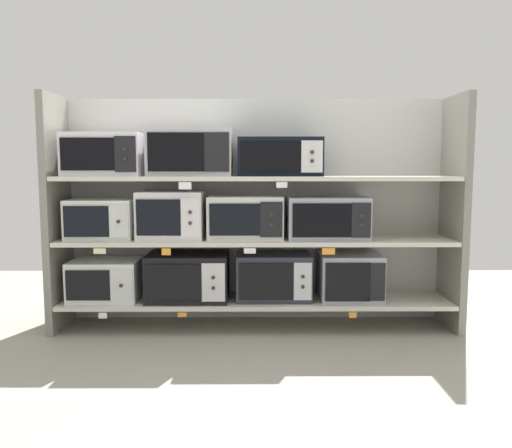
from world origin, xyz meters
TOP-DOWN VIEW (x-y plane):
  - ground at (0.00, -1.00)m, footprint 6.72×6.00m
  - back_panel at (0.00, 0.25)m, footprint 2.92×0.04m
  - upright_left at (-1.39, 0.00)m, footprint 0.05×0.46m
  - upright_right at (1.39, 0.00)m, footprint 0.05×0.46m
  - shelf_0 at (0.00, 0.00)m, footprint 2.72×0.46m
  - microwave_0 at (-1.06, -0.00)m, footprint 0.48×0.38m
  - microwave_1 at (-0.48, -0.00)m, footprint 0.56×0.41m
  - microwave_2 at (0.13, -0.00)m, footprint 0.52×0.34m
  - microwave_3 at (0.66, -0.00)m, footprint 0.43×0.38m
  - price_tag_0 at (-1.03, -0.23)m, footprint 0.06×0.00m
  - price_tag_1 at (-0.50, -0.23)m, footprint 0.06×0.00m
  - price_tag_2 at (0.65, -0.23)m, footprint 0.05×0.00m
  - shelf_1 at (0.00, 0.00)m, footprint 2.72×0.46m
  - microwave_4 at (-1.07, -0.00)m, footprint 0.46×0.36m
  - microwave_5 at (-0.59, -0.00)m, footprint 0.45×0.40m
  - microwave_6 at (-0.07, -0.00)m, footprint 0.52×0.34m
  - microwave_7 at (0.50, -0.00)m, footprint 0.56×0.40m
  - price_tag_3 at (-1.03, -0.23)m, footprint 0.08×0.00m
  - price_tag_4 at (-0.59, -0.23)m, footprint 0.06×0.00m
  - price_tag_5 at (-0.04, -0.23)m, footprint 0.08×0.00m
  - price_tag_6 at (0.48, -0.23)m, footprint 0.09×0.00m
  - shelf_2 at (0.00, 0.00)m, footprint 2.72×0.46m
  - microwave_8 at (-1.04, -0.00)m, footprint 0.52×0.39m
  - microwave_9 at (-0.45, -0.00)m, footprint 0.57×0.37m
  - microwave_10 at (0.16, -0.00)m, footprint 0.57×0.36m
  - price_tag_7 at (-0.46, -0.23)m, footprint 0.08×0.00m
  - price_tag_8 at (0.17, -0.23)m, footprint 0.07×0.00m

SIDE VIEW (x-z plane):
  - ground at x=0.00m, z-range -0.02..0.00m
  - price_tag_0 at x=-1.03m, z-range 0.13..0.17m
  - price_tag_2 at x=0.65m, z-range 0.13..0.17m
  - price_tag_1 at x=-0.50m, z-range 0.14..0.17m
  - shelf_0 at x=0.00m, z-range 0.17..0.20m
  - microwave_0 at x=-1.06m, z-range 0.20..0.49m
  - microwave_2 at x=0.13m, z-range 0.20..0.53m
  - microwave_3 at x=0.66m, z-range 0.20..0.53m
  - microwave_1 at x=-0.48m, z-range 0.20..0.53m
  - price_tag_4 at x=-0.59m, z-range 0.56..0.61m
  - price_tag_6 at x=0.48m, z-range 0.56..0.61m
  - price_tag_3 at x=-1.03m, z-range 0.57..0.61m
  - price_tag_5 at x=-0.04m, z-range 0.57..0.61m
  - shelf_1 at x=0.00m, z-range 0.61..0.64m
  - microwave_4 at x=-1.07m, z-range 0.64..0.91m
  - microwave_7 at x=0.50m, z-range 0.64..0.93m
  - microwave_6 at x=-0.07m, z-range 0.64..0.94m
  - microwave_5 at x=-0.59m, z-range 0.64..0.97m
  - back_panel at x=0.00m, z-range 0.00..1.63m
  - upright_left at x=-1.39m, z-range 0.00..1.63m
  - upright_right at x=1.39m, z-range 0.00..1.63m
  - price_tag_7 at x=-0.46m, z-range 0.99..1.04m
  - price_tag_8 at x=0.17m, z-range 1.00..1.04m
  - shelf_2 at x=0.00m, z-range 1.05..1.08m
  - microwave_10 at x=0.16m, z-range 1.08..1.34m
  - microwave_8 at x=-1.04m, z-range 1.08..1.37m
  - microwave_9 at x=-0.45m, z-range 1.08..1.40m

